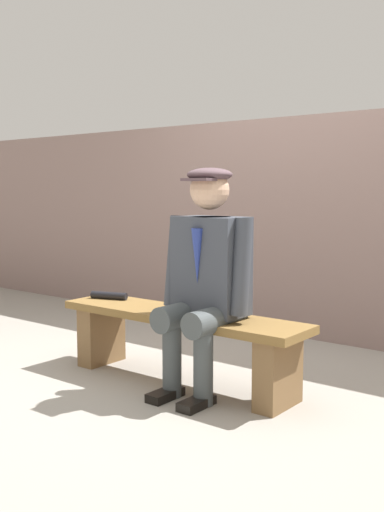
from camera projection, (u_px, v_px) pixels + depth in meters
name	position (u px, v px, depth m)	size (l,w,h in m)	color
ground_plane	(180.00, 382.00, 3.73)	(30.00, 30.00, 0.00)	gray
bench	(180.00, 334.00, 3.70)	(1.68, 0.39, 0.44)	brown
seated_man	(206.00, 272.00, 3.47)	(0.58, 0.53, 1.31)	#3B404A
rolled_magazine	(109.00, 296.00, 4.11)	(0.05, 0.05, 0.26)	black
stadium_wall	(305.00, 228.00, 4.89)	(12.00, 0.24, 1.76)	gray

